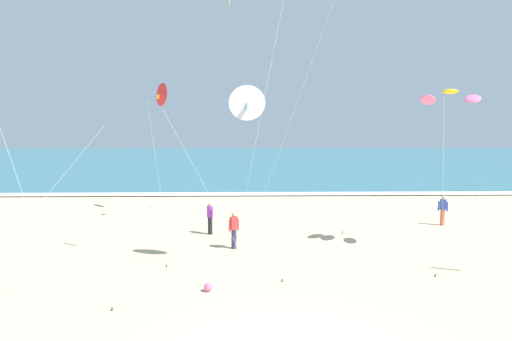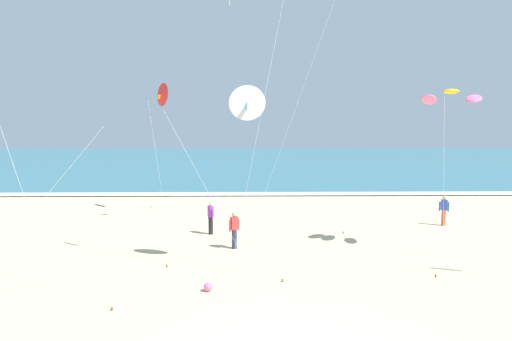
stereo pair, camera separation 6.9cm
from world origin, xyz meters
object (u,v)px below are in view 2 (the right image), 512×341
at_px(kite_arc_golden_far, 451,97).
at_px(bystander_blue_top, 444,210).
at_px(bystander_red_top, 234,230).
at_px(bystander_purple_top, 211,218).
at_px(kite_delta_ivory_close, 247,103).
at_px(kite_delta_scarlet_near, 162,95).
at_px(beach_ball, 208,287).

xyz_separation_m(kite_arc_golden_far, bystander_blue_top, (2.06, 4.46, -5.58)).
bearing_deg(bystander_red_top, kite_arc_golden_far, -3.36).
xyz_separation_m(kite_arc_golden_far, bystander_purple_top, (-10.02, 2.91, -5.58)).
bearing_deg(kite_delta_ivory_close, kite_delta_scarlet_near, 117.16).
distance_m(kite_delta_ivory_close, bystander_purple_top, 7.33).
height_order(bystander_purple_top, beach_ball, bystander_purple_top).
xyz_separation_m(bystander_blue_top, beach_ball, (-11.52, -8.59, -0.67)).
bearing_deg(bystander_blue_top, kite_arc_golden_far, -114.73).
xyz_separation_m(bystander_purple_top, bystander_red_top, (1.23, -2.39, 0.00)).
height_order(bystander_purple_top, bystander_red_top, same).
height_order(bystander_purple_top, bystander_blue_top, same).
height_order(kite_delta_ivory_close, bystander_purple_top, kite_delta_ivory_close).
distance_m(kite_delta_scarlet_near, kite_arc_golden_far, 15.47).
relative_size(bystander_purple_top, bystander_red_top, 1.00).
height_order(kite_delta_scarlet_near, bystander_purple_top, kite_delta_scarlet_near).
height_order(kite_arc_golden_far, kite_delta_ivory_close, kite_delta_ivory_close).
xyz_separation_m(kite_delta_scarlet_near, beach_ball, (3.80, -12.05, -6.86)).
distance_m(kite_delta_scarlet_near, bystander_red_top, 10.65).
bearing_deg(bystander_red_top, bystander_purple_top, 117.14).
distance_m(bystander_red_top, bystander_blue_top, 11.54).
bearing_deg(kite_delta_ivory_close, bystander_red_top, 103.16).
xyz_separation_m(bystander_red_top, bystander_blue_top, (10.85, 3.95, 0.00)).
xyz_separation_m(kite_delta_scarlet_near, bystander_purple_top, (3.25, -5.02, -6.19)).
bearing_deg(kite_arc_golden_far, beach_ball, -156.46).
bearing_deg(bystander_blue_top, bystander_purple_top, -172.67).
bearing_deg(beach_ball, kite_arc_golden_far, 23.54).
height_order(kite_arc_golden_far, beach_ball, kite_arc_golden_far).
bearing_deg(kite_delta_scarlet_near, kite_delta_ivory_close, -62.84).
bearing_deg(kite_arc_golden_far, kite_delta_scarlet_near, 149.13).
distance_m(kite_delta_scarlet_near, bystander_blue_top, 16.89).
height_order(kite_delta_scarlet_near, bystander_blue_top, kite_delta_scarlet_near).
height_order(kite_delta_ivory_close, beach_ball, kite_delta_ivory_close).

